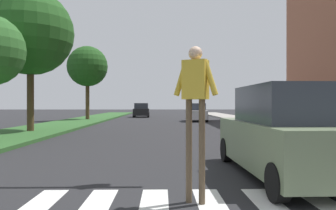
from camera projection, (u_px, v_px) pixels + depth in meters
ground_plane at (166, 123)px, 26.26m from camera, size 140.00×140.00×0.00m
crosswalk at (184, 209)px, 4.80m from camera, size 4.95×2.20×0.01m
median_strip at (66, 124)px, 24.12m from camera, size 4.10×64.00×0.15m
tree_far at (30, 33)px, 17.18m from camera, size 4.55×4.55×7.54m
tree_distant at (87, 67)px, 30.44m from camera, size 3.81×3.81×6.93m
sidewalk_right at (266, 124)px, 24.41m from camera, size 3.00×64.00×0.15m
pedestrian_performer at (195, 99)px, 5.09m from camera, size 0.71×0.41×2.49m
suv_crossing at (286, 134)px, 6.94m from camera, size 2.05×4.64×1.97m
sedan_midblock at (197, 113)px, 29.68m from camera, size 2.19×4.18×1.65m
sedan_distant at (141, 111)px, 39.19m from camera, size 2.02×4.16×1.70m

